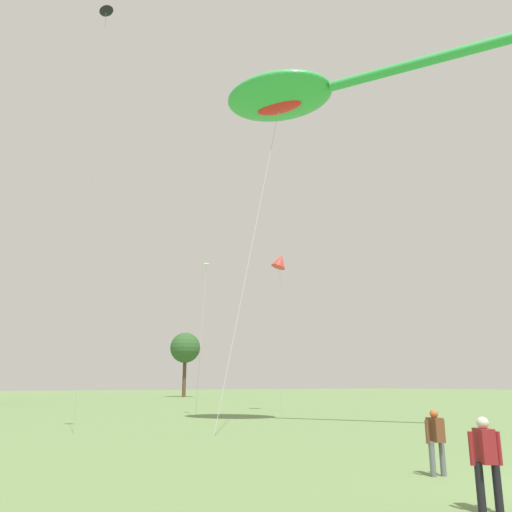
{
  "coord_description": "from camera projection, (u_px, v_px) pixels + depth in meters",
  "views": [
    {
      "loc": [
        -10.81,
        -4.77,
        1.94
      ],
      "look_at": [
        0.05,
        12.02,
        6.84
      ],
      "focal_mm": 36.53,
      "sensor_mm": 36.0,
      "label": 1
    }
  ],
  "objects": [
    {
      "name": "big_show_kite",
      "position": [
        285.0,
        96.0,
        27.57
      ],
      "size": [
        10.55,
        13.66,
        17.46
      ],
      "rotation": [
        0.0,
        0.0,
        2.09
      ],
      "color": "green",
      "rests_on": "ground"
    },
    {
      "name": "person_tall_center",
      "position": [
        436.0,
        437.0,
        11.3
      ],
      "size": [
        0.49,
        0.39,
        1.38
      ],
      "rotation": [
        0.0,
        0.0,
        1.33
      ],
      "color": "slate",
      "rests_on": "ground"
    },
    {
      "name": "person_dark_jacket",
      "position": [
        486.0,
        457.0,
        8.13
      ],
      "size": [
        0.45,
        0.42,
        1.42
      ],
      "rotation": [
        0.0,
        0.0,
        1.03
      ],
      "color": "black",
      "rests_on": "ground"
    },
    {
      "name": "small_kite_streamer_purple",
      "position": [
        105.0,
        25.0,
        21.86
      ],
      "size": [
        1.19,
        3.51,
        17.36
      ],
      "rotation": [
        0.0,
        0.0,
        -1.15
      ],
      "color": "black",
      "rests_on": "ground"
    },
    {
      "name": "small_kite_box_yellow",
      "position": [
        206.0,
        268.0,
        33.74
      ],
      "size": [
        1.24,
        1.04,
        9.54
      ],
      "rotation": [
        0.0,
        0.0,
        0.82
      ],
      "color": "white",
      "rests_on": "ground"
    },
    {
      "name": "small_kite_bird_shape",
      "position": [
        280.0,
        261.0,
        39.14
      ],
      "size": [
        1.61,
        1.84,
        11.51
      ],
      "rotation": [
        0.0,
        0.0,
        -1.91
      ],
      "color": "red",
      "rests_on": "ground"
    },
    {
      "name": "tree_oak_left",
      "position": [
        185.0,
        348.0,
        77.55
      ],
      "size": [
        4.45,
        4.45,
        9.34
      ],
      "color": "#513823",
      "rests_on": "ground"
    }
  ]
}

